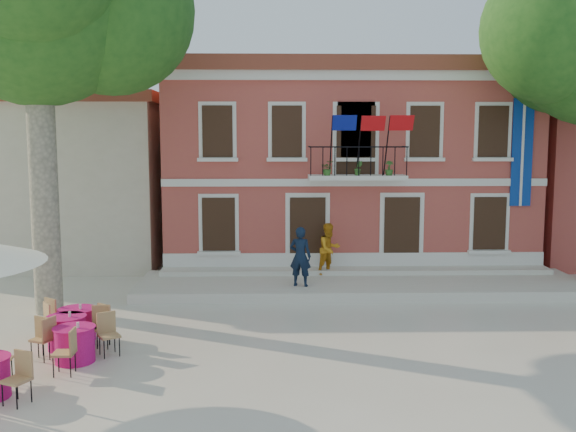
% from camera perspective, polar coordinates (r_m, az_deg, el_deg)
% --- Properties ---
extents(ground, '(90.00, 90.00, 0.00)m').
position_cam_1_polar(ground, '(16.21, 1.46, -10.24)').
color(ground, beige).
rests_on(ground, ground).
extents(main_building, '(13.50, 9.59, 7.50)m').
position_cam_1_polar(main_building, '(25.62, 4.87, 4.69)').
color(main_building, '#B14640').
rests_on(main_building, ground).
extents(neighbor_west, '(9.40, 9.40, 6.40)m').
position_cam_1_polar(neighbor_west, '(27.91, -19.62, 3.34)').
color(neighbor_west, beige).
rests_on(neighbor_west, ground).
extents(terrace, '(14.00, 3.40, 0.30)m').
position_cam_1_polar(terrace, '(20.59, 6.45, -6.11)').
color(terrace, silver).
rests_on(terrace, ground).
extents(pedestrian_navy, '(0.76, 0.60, 1.83)m').
position_cam_1_polar(pedestrian_navy, '(19.50, 1.10, -3.61)').
color(pedestrian_navy, black).
rests_on(pedestrian_navy, terrace).
extents(pedestrian_orange, '(1.05, 1.00, 1.71)m').
position_cam_1_polar(pedestrian_orange, '(21.16, 3.69, -2.94)').
color(pedestrian_orange, orange).
rests_on(pedestrian_orange, terrace).
extents(cafe_table_0, '(1.80, 1.46, 0.95)m').
position_cam_1_polar(cafe_table_0, '(16.25, -18.22, -9.01)').
color(cafe_table_0, '#DC1481').
rests_on(cafe_table_0, ground).
extents(cafe_table_1, '(1.72, 1.86, 0.95)m').
position_cam_1_polar(cafe_table_1, '(15.67, -19.08, -9.61)').
color(cafe_table_1, '#DC1481').
rests_on(cafe_table_1, ground).
extents(cafe_table_3, '(1.87, 1.64, 0.95)m').
position_cam_1_polar(cafe_table_3, '(14.75, -18.44, -10.62)').
color(cafe_table_3, '#DC1481').
rests_on(cafe_table_3, ground).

